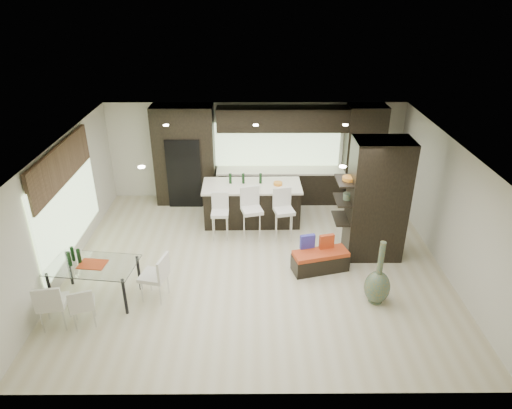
{
  "coord_description": "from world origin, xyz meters",
  "views": [
    {
      "loc": [
        -0.05,
        -8.38,
        5.62
      ],
      "look_at": [
        0.0,
        0.6,
        1.15
      ],
      "focal_mm": 32.0,
      "sensor_mm": 36.0,
      "label": 1
    }
  ],
  "objects_px": {
    "floor_vase": "(379,273)",
    "chair_far": "(53,305)",
    "bench": "(320,261)",
    "dining_table": "(96,281)",
    "stool_mid": "(252,219)",
    "stool_left": "(220,221)",
    "kitchen_island": "(252,203)",
    "stool_right": "(284,219)",
    "chair_end": "(154,279)",
    "chair_near": "(83,307)"
  },
  "relations": [
    {
      "from": "dining_table",
      "to": "floor_vase",
      "type": "bearing_deg",
      "value": 5.79
    },
    {
      "from": "kitchen_island",
      "to": "stool_left",
      "type": "relative_size",
      "value": 2.7
    },
    {
      "from": "stool_left",
      "to": "chair_far",
      "type": "relative_size",
      "value": 1.04
    },
    {
      "from": "stool_mid",
      "to": "stool_right",
      "type": "bearing_deg",
      "value": -14.22
    },
    {
      "from": "bench",
      "to": "dining_table",
      "type": "bearing_deg",
      "value": 177.17
    },
    {
      "from": "stool_left",
      "to": "chair_near",
      "type": "relative_size",
      "value": 1.19
    },
    {
      "from": "chair_end",
      "to": "bench",
      "type": "bearing_deg",
      "value": -60.76
    },
    {
      "from": "stool_left",
      "to": "stool_mid",
      "type": "relative_size",
      "value": 0.88
    },
    {
      "from": "stool_left",
      "to": "dining_table",
      "type": "relative_size",
      "value": 0.56
    },
    {
      "from": "kitchen_island",
      "to": "bench",
      "type": "xyz_separation_m",
      "value": [
        1.45,
        -2.2,
        -0.28
      ]
    },
    {
      "from": "stool_mid",
      "to": "chair_far",
      "type": "distance_m",
      "value": 4.65
    },
    {
      "from": "floor_vase",
      "to": "chair_far",
      "type": "relative_size",
      "value": 1.53
    },
    {
      "from": "dining_table",
      "to": "chair_near",
      "type": "relative_size",
      "value": 2.11
    },
    {
      "from": "stool_left",
      "to": "stool_mid",
      "type": "distance_m",
      "value": 0.76
    },
    {
      "from": "bench",
      "to": "chair_end",
      "type": "bearing_deg",
      "value": -179.01
    },
    {
      "from": "bench",
      "to": "chair_far",
      "type": "xyz_separation_m",
      "value": [
        -4.96,
        -1.7,
        0.21
      ]
    },
    {
      "from": "stool_right",
      "to": "floor_vase",
      "type": "relative_size",
      "value": 0.75
    },
    {
      "from": "stool_right",
      "to": "bench",
      "type": "xyz_separation_m",
      "value": [
        0.7,
        -1.35,
        -0.27
      ]
    },
    {
      "from": "stool_right",
      "to": "floor_vase",
      "type": "bearing_deg",
      "value": -68.47
    },
    {
      "from": "kitchen_island",
      "to": "dining_table",
      "type": "relative_size",
      "value": 1.52
    },
    {
      "from": "stool_left",
      "to": "stool_right",
      "type": "xyz_separation_m",
      "value": [
        1.51,
        -0.02,
        0.05
      ]
    },
    {
      "from": "stool_left",
      "to": "bench",
      "type": "height_order",
      "value": "stool_left"
    },
    {
      "from": "floor_vase",
      "to": "chair_near",
      "type": "bearing_deg",
      "value": -173.61
    },
    {
      "from": "stool_left",
      "to": "stool_mid",
      "type": "xyz_separation_m",
      "value": [
        0.75,
        -0.03,
        0.06
      ]
    },
    {
      "from": "kitchen_island",
      "to": "dining_table",
      "type": "height_order",
      "value": "kitchen_island"
    },
    {
      "from": "bench",
      "to": "chair_near",
      "type": "xyz_separation_m",
      "value": [
        -4.46,
        -1.67,
        0.15
      ]
    },
    {
      "from": "kitchen_island",
      "to": "stool_right",
      "type": "height_order",
      "value": "kitchen_island"
    },
    {
      "from": "floor_vase",
      "to": "chair_far",
      "type": "height_order",
      "value": "floor_vase"
    },
    {
      "from": "dining_table",
      "to": "chair_far",
      "type": "xyz_separation_m",
      "value": [
        -0.5,
        -0.77,
        0.05
      ]
    },
    {
      "from": "chair_far",
      "to": "stool_mid",
      "type": "bearing_deg",
      "value": 32.01
    },
    {
      "from": "chair_near",
      "to": "chair_end",
      "type": "distance_m",
      "value": 1.35
    },
    {
      "from": "chair_near",
      "to": "chair_end",
      "type": "bearing_deg",
      "value": 14.56
    },
    {
      "from": "stool_right",
      "to": "dining_table",
      "type": "relative_size",
      "value": 0.62
    },
    {
      "from": "stool_right",
      "to": "bench",
      "type": "relative_size",
      "value": 0.85
    },
    {
      "from": "stool_mid",
      "to": "bench",
      "type": "bearing_deg",
      "value": -57.57
    },
    {
      "from": "stool_left",
      "to": "chair_far",
      "type": "xyz_separation_m",
      "value": [
        -2.75,
        -3.07,
        -0.02
      ]
    },
    {
      "from": "bench",
      "to": "dining_table",
      "type": "height_order",
      "value": "dining_table"
    },
    {
      "from": "chair_far",
      "to": "chair_end",
      "type": "relative_size",
      "value": 0.98
    },
    {
      "from": "chair_near",
      "to": "chair_end",
      "type": "xyz_separation_m",
      "value": [
        1.13,
        0.74,
        0.06
      ]
    },
    {
      "from": "bench",
      "to": "chair_near",
      "type": "bearing_deg",
      "value": -174.08
    },
    {
      "from": "stool_mid",
      "to": "floor_vase",
      "type": "relative_size",
      "value": 0.77
    },
    {
      "from": "stool_right",
      "to": "dining_table",
      "type": "xyz_separation_m",
      "value": [
        -3.75,
        -2.29,
        -0.11
      ]
    },
    {
      "from": "chair_end",
      "to": "dining_table",
      "type": "bearing_deg",
      "value": 103.61
    },
    {
      "from": "chair_far",
      "to": "dining_table",
      "type": "bearing_deg",
      "value": 47.78
    },
    {
      "from": "stool_left",
      "to": "bench",
      "type": "relative_size",
      "value": 0.77
    },
    {
      "from": "chair_far",
      "to": "chair_end",
      "type": "distance_m",
      "value": 1.8
    },
    {
      "from": "stool_mid",
      "to": "dining_table",
      "type": "height_order",
      "value": "stool_mid"
    },
    {
      "from": "floor_vase",
      "to": "chair_end",
      "type": "xyz_separation_m",
      "value": [
        -4.27,
        0.14,
        -0.22
      ]
    },
    {
      "from": "stool_mid",
      "to": "chair_far",
      "type": "bearing_deg",
      "value": -153.74
    },
    {
      "from": "stool_right",
      "to": "chair_far",
      "type": "distance_m",
      "value": 5.24
    }
  ]
}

